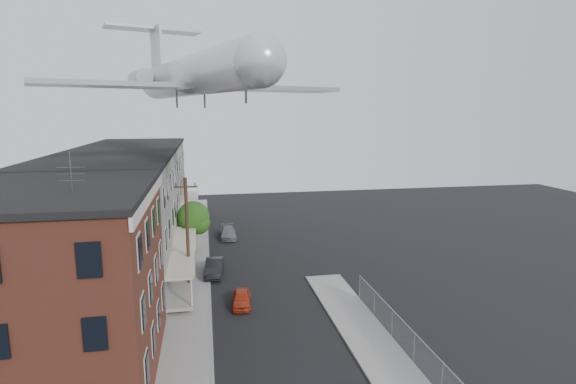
# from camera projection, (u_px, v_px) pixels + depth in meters

# --- Properties ---
(sidewalk_left) EXTENTS (3.00, 62.00, 0.12)m
(sidewalk_left) POSITION_uv_depth(u_px,v_px,m) (193.00, 265.00, 41.18)
(sidewalk_left) COLOR gray
(sidewalk_left) RESTS_ON ground
(sidewalk_right) EXTENTS (3.00, 26.00, 0.12)m
(sidewalk_right) POSITION_uv_depth(u_px,v_px,m) (381.00, 356.00, 25.74)
(sidewalk_right) COLOR gray
(sidewalk_right) RESTS_ON ground
(curb_left) EXTENTS (0.15, 62.00, 0.14)m
(curb_left) POSITION_uv_depth(u_px,v_px,m) (209.00, 264.00, 41.44)
(curb_left) COLOR gray
(curb_left) RESTS_ON ground
(curb_right) EXTENTS (0.15, 26.00, 0.14)m
(curb_right) POSITION_uv_depth(u_px,v_px,m) (357.00, 359.00, 25.48)
(curb_right) COLOR gray
(curb_right) RESTS_ON ground
(corner_building) EXTENTS (10.31, 12.30, 12.15)m
(corner_building) POSITION_uv_depth(u_px,v_px,m) (50.00, 287.00, 22.66)
(corner_building) COLOR #341610
(corner_building) RESTS_ON ground
(row_house_a) EXTENTS (11.98, 7.00, 10.30)m
(row_house_a) POSITION_uv_depth(u_px,v_px,m) (95.00, 237.00, 31.87)
(row_house_a) COLOR slate
(row_house_a) RESTS_ON ground
(row_house_b) EXTENTS (11.98, 7.00, 10.30)m
(row_house_b) POSITION_uv_depth(u_px,v_px,m) (114.00, 215.00, 38.64)
(row_house_b) COLOR #746B5B
(row_house_b) RESTS_ON ground
(row_house_c) EXTENTS (11.98, 7.00, 10.30)m
(row_house_c) POSITION_uv_depth(u_px,v_px,m) (127.00, 200.00, 45.42)
(row_house_c) COLOR slate
(row_house_c) RESTS_ON ground
(row_house_d) EXTENTS (11.98, 7.00, 10.30)m
(row_house_d) POSITION_uv_depth(u_px,v_px,m) (137.00, 188.00, 52.19)
(row_house_d) COLOR #746B5B
(row_house_d) RESTS_ON ground
(row_house_e) EXTENTS (11.98, 7.00, 10.30)m
(row_house_e) POSITION_uv_depth(u_px,v_px,m) (145.00, 180.00, 58.97)
(row_house_e) COLOR slate
(row_house_e) RESTS_ON ground
(chainlink_fence) EXTENTS (0.06, 18.06, 1.90)m
(chainlink_fence) POSITION_uv_depth(u_px,v_px,m) (414.00, 348.00, 24.88)
(chainlink_fence) COLOR gray
(chainlink_fence) RESTS_ON ground
(utility_pole) EXTENTS (1.80, 0.26, 9.00)m
(utility_pole) POSITION_uv_depth(u_px,v_px,m) (187.00, 233.00, 34.55)
(utility_pole) COLOR black
(utility_pole) RESTS_ON ground
(street_tree) EXTENTS (3.22, 3.20, 5.20)m
(street_tree) POSITION_uv_depth(u_px,v_px,m) (195.00, 219.00, 44.42)
(street_tree) COLOR black
(street_tree) RESTS_ON ground
(car_near) EXTENTS (1.61, 3.36, 1.11)m
(car_near) POSITION_uv_depth(u_px,v_px,m) (242.00, 299.00, 32.52)
(car_near) COLOR #B43417
(car_near) RESTS_ON ground
(car_mid) EXTENTS (1.83, 4.26, 1.37)m
(car_mid) POSITION_uv_depth(u_px,v_px,m) (214.00, 267.00, 38.64)
(car_mid) COLOR black
(car_mid) RESTS_ON ground
(car_far) EXTENTS (1.74, 4.19, 1.21)m
(car_far) POSITION_uv_depth(u_px,v_px,m) (228.00, 233.00, 50.07)
(car_far) COLOR slate
(car_far) RESTS_ON ground
(airplane) EXTENTS (22.36, 25.60, 7.44)m
(airplane) POSITION_uv_depth(u_px,v_px,m) (191.00, 75.00, 34.29)
(airplane) COLOR #B8B8BC
(airplane) RESTS_ON ground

